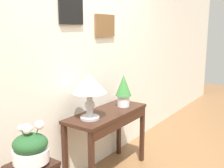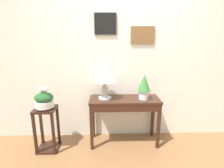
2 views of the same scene
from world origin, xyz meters
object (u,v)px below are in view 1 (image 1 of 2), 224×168
potted_plant_on_console (124,89)px  planter_bowl_wide (31,147)px  console_table (109,122)px  table_lamp (89,86)px

potted_plant_on_console → planter_bowl_wide: (-1.43, -0.11, -0.16)m
console_table → planter_bowl_wide: size_ratio=3.21×
table_lamp → planter_bowl_wide: size_ratio=1.40×
console_table → table_lamp: bearing=175.6°
console_table → planter_bowl_wide: planter_bowl_wide is taller
console_table → table_lamp: size_ratio=2.29×
planter_bowl_wide → console_table: bearing=6.1°
console_table → potted_plant_on_console: bearing=-1.6°
console_table → table_lamp: 0.54m
table_lamp → planter_bowl_wide: 0.91m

